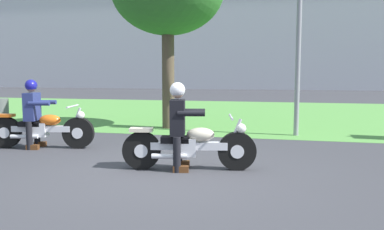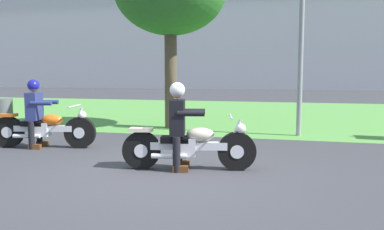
{
  "view_description": "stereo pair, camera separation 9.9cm",
  "coord_description": "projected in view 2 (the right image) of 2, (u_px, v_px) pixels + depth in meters",
  "views": [
    {
      "loc": [
        1.8,
        -5.58,
        1.52
      ],
      "look_at": [
        0.35,
        0.5,
        0.85
      ],
      "focal_mm": 36.49,
      "sensor_mm": 36.0,
      "label": 1
    },
    {
      "loc": [
        1.89,
        -5.56,
        1.52
      ],
      "look_at": [
        0.35,
        0.5,
        0.85
      ],
      "focal_mm": 36.49,
      "sensor_mm": 36.0,
      "label": 2
    }
  ],
  "objects": [
    {
      "name": "motorcycle_follow",
      "position": [
        44.0,
        129.0,
        7.98
      ],
      "size": [
        2.12,
        0.74,
        0.88
      ],
      "rotation": [
        0.0,
        0.0,
        0.2
      ],
      "color": "black",
      "rests_on": "ground"
    },
    {
      "name": "motorcycle_lead",
      "position": [
        189.0,
        146.0,
        6.15
      ],
      "size": [
        2.1,
        0.74,
        0.86
      ],
      "rotation": [
        0.0,
        0.0,
        0.2
      ],
      "color": "black",
      "rests_on": "ground"
    },
    {
      "name": "rider_follow",
      "position": [
        35.0,
        108.0,
        7.94
      ],
      "size": [
        0.61,
        0.53,
        1.4
      ],
      "rotation": [
        0.0,
        0.0,
        0.2
      ],
      "color": "black",
      "rests_on": "ground"
    },
    {
      "name": "rider_lead",
      "position": [
        179.0,
        119.0,
        6.11
      ],
      "size": [
        0.61,
        0.53,
        1.38
      ],
      "rotation": [
        0.0,
        0.0,
        0.2
      ],
      "color": "black",
      "rests_on": "ground"
    },
    {
      "name": "stadium_facade",
      "position": [
        219.0,
        18.0,
        41.03
      ],
      "size": [
        55.76,
        8.0,
        14.71
      ],
      "primitive_type": "cube",
      "color": "silver",
      "rests_on": "ground"
    },
    {
      "name": "ground",
      "position": [
        162.0,
        173.0,
        5.98
      ],
      "size": [
        120.0,
        120.0,
        0.0
      ],
      "primitive_type": "plane",
      "color": "#38383D"
    },
    {
      "name": "grass_verge",
      "position": [
        240.0,
        113.0,
        15.16
      ],
      "size": [
        60.0,
        12.0,
        0.01
      ],
      "primitive_type": "cube",
      "color": "#549342",
      "rests_on": "ground"
    },
    {
      "name": "trash_can",
      "position": [
        4.0,
        112.0,
        11.29
      ],
      "size": [
        0.51,
        0.51,
        0.8
      ],
      "primitive_type": "cylinder",
      "color": "#595E5B",
      "rests_on": "ground"
    },
    {
      "name": "streetlight_pole",
      "position": [
        308.0,
        1.0,
        9.18
      ],
      "size": [
        0.96,
        0.2,
        5.04
      ],
      "color": "gray",
      "rests_on": "ground"
    }
  ]
}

